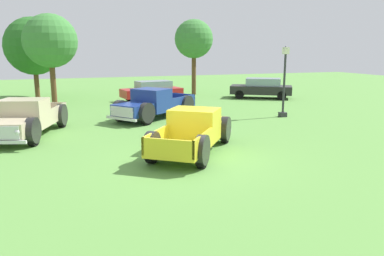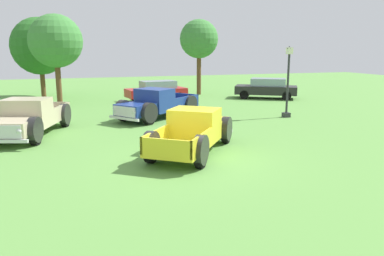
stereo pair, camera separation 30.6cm
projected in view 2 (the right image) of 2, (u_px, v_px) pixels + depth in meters
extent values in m
plane|color=#5B9342|center=(186.00, 161.00, 12.71)|extent=(80.00, 80.00, 0.00)
cube|color=yellow|center=(206.00, 125.00, 15.23)|extent=(2.15, 2.15, 0.56)
cube|color=silver|center=(211.00, 122.00, 15.96)|extent=(1.15, 0.88, 0.47)
sphere|color=silver|center=(197.00, 121.00, 16.13)|extent=(0.20, 0.20, 0.20)
sphere|color=silver|center=(225.00, 122.00, 15.74)|extent=(0.20, 0.20, 0.20)
cube|color=yellow|center=(195.00, 125.00, 13.85)|extent=(2.15, 2.07, 1.17)
cube|color=#8C9EA8|center=(200.00, 115.00, 14.37)|extent=(1.20, 0.91, 0.51)
cube|color=yellow|center=(178.00, 150.00, 12.35)|extent=(2.64, 2.73, 0.10)
cube|color=yellow|center=(155.00, 139.00, 12.54)|extent=(1.34, 1.76, 0.56)
cube|color=yellow|center=(202.00, 142.00, 12.04)|extent=(1.34, 1.76, 0.56)
cube|color=yellow|center=(166.00, 148.00, 11.33)|extent=(1.41, 1.08, 0.56)
cylinder|color=black|center=(186.00, 131.00, 15.56)|extent=(0.64, 0.75, 0.77)
cylinder|color=#B7B7BC|center=(185.00, 131.00, 15.56)|extent=(0.38, 0.39, 0.31)
cylinder|color=black|center=(186.00, 126.00, 15.52)|extent=(0.81, 0.95, 0.98)
cylinder|color=black|center=(226.00, 134.00, 15.02)|extent=(0.64, 0.75, 0.77)
cylinder|color=#B7B7BC|center=(226.00, 134.00, 15.02)|extent=(0.38, 0.39, 0.31)
cylinder|color=black|center=(226.00, 129.00, 14.98)|extent=(0.81, 0.95, 0.98)
cylinder|color=black|center=(151.00, 152.00, 12.40)|extent=(0.64, 0.75, 0.77)
cylinder|color=#B7B7BC|center=(151.00, 151.00, 12.40)|extent=(0.38, 0.39, 0.31)
cylinder|color=black|center=(151.00, 146.00, 12.36)|extent=(0.81, 0.95, 0.98)
cylinder|color=black|center=(201.00, 156.00, 11.86)|extent=(0.64, 0.75, 0.77)
cylinder|color=#B7B7BC|center=(201.00, 156.00, 11.86)|extent=(0.38, 0.39, 0.31)
cylinder|color=black|center=(201.00, 150.00, 11.82)|extent=(0.81, 0.95, 0.98)
cube|color=silver|center=(211.00, 129.00, 16.06)|extent=(1.55, 1.19, 0.12)
cube|color=navy|center=(136.00, 109.00, 19.10)|extent=(2.24, 2.24, 0.58)
cube|color=silver|center=(124.00, 112.00, 18.44)|extent=(0.93, 1.19, 0.49)
sphere|color=silver|center=(134.00, 112.00, 18.09)|extent=(0.21, 0.21, 0.21)
sphere|color=silver|center=(115.00, 110.00, 18.81)|extent=(0.21, 0.21, 0.21)
cube|color=navy|center=(155.00, 100.00, 20.23)|extent=(2.17, 2.24, 1.22)
cube|color=#8C9EA8|center=(146.00, 96.00, 19.65)|extent=(0.96, 1.24, 0.54)
cube|color=navy|center=(175.00, 106.00, 21.79)|extent=(2.84, 2.76, 0.11)
cube|color=navy|center=(187.00, 101.00, 21.25)|extent=(1.82, 1.41, 0.58)
cube|color=navy|center=(164.00, 99.00, 22.19)|extent=(1.82, 1.41, 0.58)
cube|color=navy|center=(186.00, 98.00, 22.58)|extent=(1.14, 1.46, 0.58)
cylinder|color=black|center=(149.00, 117.00, 18.66)|extent=(0.78, 0.67, 0.80)
cylinder|color=#B7B7BC|center=(149.00, 117.00, 18.66)|extent=(0.41, 0.40, 0.32)
cylinder|color=black|center=(149.00, 113.00, 18.62)|extent=(0.99, 0.85, 1.02)
cylinder|color=black|center=(123.00, 113.00, 19.65)|extent=(0.78, 0.67, 0.80)
cylinder|color=#B7B7BC|center=(123.00, 113.00, 19.66)|extent=(0.41, 0.40, 0.32)
cylinder|color=black|center=(123.00, 110.00, 19.61)|extent=(0.99, 0.85, 1.02)
cylinder|color=black|center=(190.00, 108.00, 21.52)|extent=(0.78, 0.67, 0.80)
cylinder|color=#B7B7BC|center=(190.00, 108.00, 21.51)|extent=(0.41, 0.40, 0.32)
cylinder|color=black|center=(190.00, 104.00, 21.48)|extent=(0.99, 0.85, 1.02)
cylinder|color=black|center=(166.00, 105.00, 22.51)|extent=(0.78, 0.67, 0.80)
cylinder|color=#B7B7BC|center=(166.00, 105.00, 22.52)|extent=(0.41, 0.40, 0.32)
cylinder|color=black|center=(166.00, 102.00, 22.47)|extent=(0.99, 0.85, 1.02)
cube|color=silver|center=(124.00, 118.00, 18.48)|extent=(1.25, 1.60, 0.13)
cube|color=#C6B793|center=(12.00, 128.00, 14.65)|extent=(2.04, 2.02, 0.59)
cube|color=silver|center=(1.00, 132.00, 13.85)|extent=(1.41, 0.51, 0.49)
sphere|color=silver|center=(19.00, 131.00, 13.87)|extent=(0.21, 0.21, 0.21)
cube|color=#C6B793|center=(27.00, 113.00, 16.05)|extent=(2.12, 1.87, 1.23)
cube|color=#8C9EA8|center=(20.00, 109.00, 15.36)|extent=(1.48, 0.51, 0.54)
cube|color=#C6B793|center=(44.00, 118.00, 17.94)|extent=(2.39, 2.68, 0.11)
cube|color=#C6B793|center=(62.00, 111.00, 17.88)|extent=(0.77, 2.16, 0.59)
cube|color=#C6B793|center=(26.00, 111.00, 17.87)|extent=(0.77, 2.16, 0.59)
cube|color=#C6B793|center=(52.00, 108.00, 18.93)|extent=(1.73, 0.63, 0.59)
cylinder|color=black|center=(35.00, 135.00, 14.72)|extent=(0.47, 0.84, 0.81)
cylinder|color=#B7B7BC|center=(36.00, 135.00, 14.72)|extent=(0.34, 0.39, 0.32)
cylinder|color=black|center=(35.00, 130.00, 14.68)|extent=(0.60, 1.07, 1.02)
cylinder|color=black|center=(65.00, 118.00, 18.22)|extent=(0.47, 0.84, 0.81)
cylinder|color=#B7B7BC|center=(65.00, 118.00, 18.22)|extent=(0.34, 0.39, 0.32)
cylinder|color=black|center=(65.00, 114.00, 18.18)|extent=(0.60, 1.07, 1.02)
cylinder|color=black|center=(28.00, 118.00, 18.21)|extent=(0.47, 0.84, 0.81)
cylinder|color=#B7B7BC|center=(28.00, 118.00, 18.21)|extent=(0.34, 0.39, 0.32)
cylinder|color=black|center=(28.00, 114.00, 18.17)|extent=(0.60, 1.07, 1.02)
cube|color=silver|center=(2.00, 141.00, 13.88)|extent=(1.89, 0.70, 0.13)
cube|color=#B21E1E|center=(156.00, 92.00, 27.43)|extent=(4.52, 2.38, 0.59)
cube|color=#7F939E|center=(158.00, 85.00, 27.38)|extent=(2.60, 1.82, 0.54)
cylinder|color=black|center=(141.00, 99.00, 26.16)|extent=(0.65, 0.29, 0.63)
cylinder|color=black|center=(134.00, 96.00, 27.53)|extent=(0.65, 0.29, 0.63)
cylinder|color=black|center=(179.00, 96.00, 27.45)|extent=(0.65, 0.29, 0.63)
cylinder|color=black|center=(170.00, 94.00, 28.82)|extent=(0.65, 0.29, 0.63)
cube|color=black|center=(266.00, 90.00, 28.75)|extent=(4.86, 3.99, 0.62)
cube|color=#7F939E|center=(268.00, 82.00, 28.59)|extent=(2.99, 2.68, 0.57)
cylinder|color=black|center=(244.00, 95.00, 28.39)|extent=(0.67, 0.53, 0.66)
cylinder|color=black|center=(246.00, 92.00, 29.96)|extent=(0.67, 0.53, 0.66)
cylinder|color=black|center=(287.00, 96.00, 27.66)|extent=(0.67, 0.53, 0.66)
cylinder|color=black|center=(287.00, 93.00, 29.24)|extent=(0.67, 0.53, 0.66)
cube|color=#2D2D33|center=(286.00, 115.00, 20.86)|extent=(0.36, 0.36, 0.25)
cylinder|color=#2D2D33|center=(288.00, 84.00, 20.51)|extent=(0.12, 0.12, 3.17)
cube|color=#F2EACC|center=(289.00, 51.00, 20.15)|extent=(0.28, 0.28, 0.36)
cone|color=#2D2D33|center=(290.00, 47.00, 20.12)|extent=(0.32, 0.32, 0.14)
cube|color=olive|center=(4.00, 114.00, 19.30)|extent=(1.57, 1.36, 0.05)
cube|color=olive|center=(11.00, 112.00, 20.29)|extent=(0.95, 1.13, 0.75)
cylinder|color=brown|center=(59.00, 83.00, 25.70)|extent=(0.36, 0.36, 2.89)
sphere|color=#3D7F38|center=(56.00, 41.00, 25.14)|extent=(3.54, 3.54, 3.54)
cylinder|color=brown|center=(43.00, 82.00, 29.59)|extent=(0.36, 0.36, 2.28)
sphere|color=#286623|center=(40.00, 46.00, 29.02)|extent=(4.36, 4.36, 4.36)
cylinder|color=brown|center=(199.00, 74.00, 31.07)|extent=(0.36, 0.36, 3.33)
sphere|color=#3D7F38|center=(199.00, 39.00, 30.50)|extent=(3.11, 3.11, 3.11)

